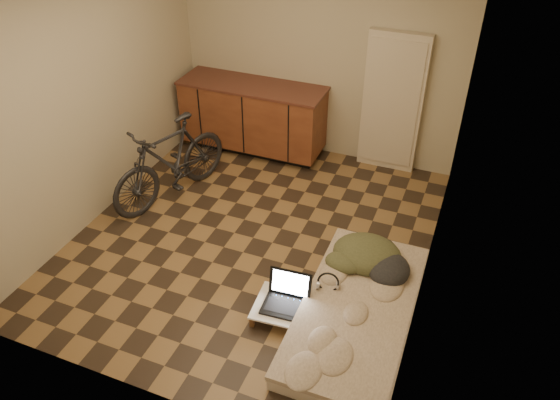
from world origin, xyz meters
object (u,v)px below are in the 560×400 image
at_px(lap_desk, 296,309).
at_px(laptop, 286,299).
at_px(bicycle, 170,157).
at_px(futon, 357,312).

xyz_separation_m(lap_desk, laptop, (-0.10, 0.02, 0.07)).
xyz_separation_m(bicycle, futon, (2.46, -1.04, -0.44)).
bearing_deg(futon, bicycle, 156.64).
distance_m(lap_desk, laptop, 0.12).
xyz_separation_m(bicycle, lap_desk, (1.96, -1.23, -0.42)).
relative_size(bicycle, futon, 0.83).
distance_m(bicycle, lap_desk, 2.35).
bearing_deg(laptop, bicycle, 142.89).
bearing_deg(bicycle, lap_desk, -13.41).
bearing_deg(lap_desk, bicycle, 143.40).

